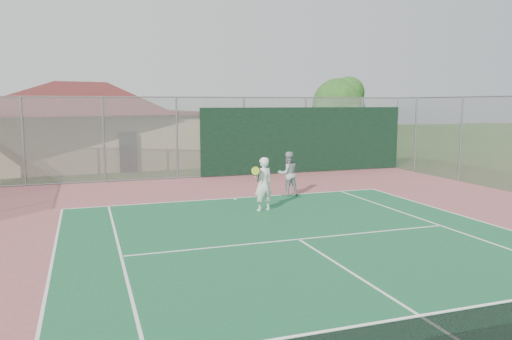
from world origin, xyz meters
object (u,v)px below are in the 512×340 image
at_px(player_grey_back, 288,174).
at_px(tree, 339,106).
at_px(player_white_front, 263,184).
at_px(clubhouse, 86,116).

bearing_deg(player_grey_back, tree, -128.85).
xyz_separation_m(player_white_front, player_grey_back, (1.67, 2.06, -0.05)).
bearing_deg(player_white_front, player_grey_back, -138.88).
height_order(tree, player_white_front, tree).
relative_size(tree, player_white_front, 2.89).
relative_size(clubhouse, player_white_front, 7.57).
distance_m(tree, player_grey_back, 11.55).
bearing_deg(tree, clubhouse, 169.24).
height_order(clubhouse, player_white_front, clubhouse).
height_order(clubhouse, player_grey_back, clubhouse).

